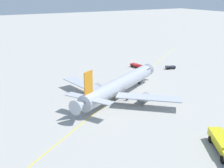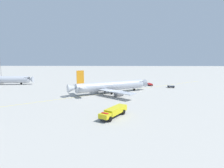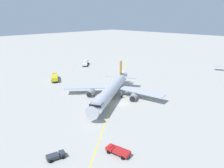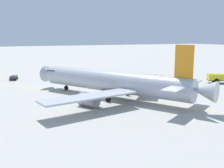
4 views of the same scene
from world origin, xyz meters
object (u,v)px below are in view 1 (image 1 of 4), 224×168
at_px(fire_tender_truck, 223,144).
at_px(baggage_truck_truck, 170,67).
at_px(ops_pickup_truck, 137,65).
at_px(airliner_main, 119,86).

distance_m(fire_tender_truck, baggage_truck_truck, 59.38).
bearing_deg(baggage_truck_truck, ops_pickup_truck, -23.60).
bearing_deg(ops_pickup_truck, fire_tender_truck, -29.04).
bearing_deg(fire_tender_truck, baggage_truck_truck, 179.77).
bearing_deg(baggage_truck_truck, fire_tender_truck, 74.17).
relative_size(fire_tender_truck, ops_pickup_truck, 1.87).
distance_m(airliner_main, ops_pickup_truck, 33.20).
height_order(airliner_main, ops_pickup_truck, airliner_main).
xyz_separation_m(fire_tender_truck, ops_pickup_truck, (59.15, -20.18, -0.73)).
distance_m(fire_tender_truck, ops_pickup_truck, 62.50).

